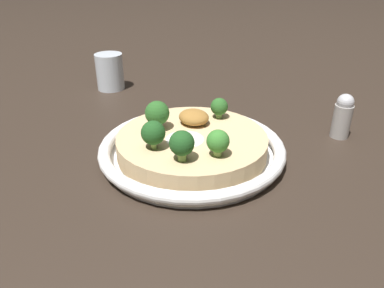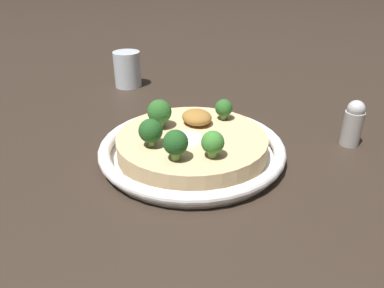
% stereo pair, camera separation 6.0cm
% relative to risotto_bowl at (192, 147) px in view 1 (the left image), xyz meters
% --- Properties ---
extents(ground_plane, '(6.00, 6.00, 0.00)m').
position_rel_risotto_bowl_xyz_m(ground_plane, '(0.00, 0.00, -0.02)').
color(ground_plane, '#2D231C').
extents(risotto_bowl, '(0.30, 0.30, 0.04)m').
position_rel_risotto_bowl_xyz_m(risotto_bowl, '(0.00, 0.00, 0.00)').
color(risotto_bowl, white).
rests_on(risotto_bowl, ground_plane).
extents(cheese_sprinkle, '(0.06, 0.06, 0.01)m').
position_rel_risotto_bowl_xyz_m(cheese_sprinkle, '(-0.00, 0.02, 0.03)').
color(cheese_sprinkle, white).
rests_on(cheese_sprinkle, risotto_bowl).
extents(crispy_onion_garnish, '(0.05, 0.05, 0.02)m').
position_rel_risotto_bowl_xyz_m(crispy_onion_garnish, '(0.03, -0.04, 0.03)').
color(crispy_onion_garnish, olive).
rests_on(crispy_onion_garnish, risotto_bowl).
extents(broccoli_back_right, '(0.04, 0.04, 0.04)m').
position_rel_risotto_bowl_xyz_m(broccoli_back_right, '(0.01, 0.07, 0.05)').
color(broccoli_back_right, '#84A856').
rests_on(broccoli_back_right, risotto_bowl).
extents(broccoli_left, '(0.03, 0.03, 0.04)m').
position_rel_risotto_bowl_xyz_m(broccoli_left, '(-0.07, 0.02, 0.04)').
color(broccoli_left, '#84A856').
rests_on(broccoli_left, risotto_bowl).
extents(broccoli_right, '(0.04, 0.04, 0.05)m').
position_rel_risotto_bowl_xyz_m(broccoli_right, '(0.06, 0.02, 0.05)').
color(broccoli_right, '#668E47').
rests_on(broccoli_right, risotto_bowl).
extents(broccoli_front_right, '(0.03, 0.03, 0.04)m').
position_rel_risotto_bowl_xyz_m(broccoli_front_right, '(0.01, -0.08, 0.04)').
color(broccoli_front_right, '#668E47').
rests_on(broccoli_front_right, risotto_bowl).
extents(broccoli_back_left, '(0.04, 0.04, 0.04)m').
position_rel_risotto_bowl_xyz_m(broccoli_back_left, '(-0.04, 0.07, 0.05)').
color(broccoli_back_left, '#759E4C').
rests_on(broccoli_back_left, risotto_bowl).
extents(drinking_glass, '(0.06, 0.06, 0.08)m').
position_rel_risotto_bowl_xyz_m(drinking_glass, '(0.36, -0.12, 0.02)').
color(drinking_glass, silver).
rests_on(drinking_glass, ground_plane).
extents(pepper_shaker, '(0.03, 0.03, 0.08)m').
position_rel_risotto_bowl_xyz_m(pepper_shaker, '(-0.15, -0.23, 0.02)').
color(pepper_shaker, '#9E9993').
rests_on(pepper_shaker, ground_plane).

